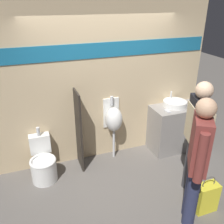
# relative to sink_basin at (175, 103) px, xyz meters

# --- Properties ---
(ground_plane) EXTENTS (16.00, 16.00, 0.00)m
(ground_plane) POSITION_rel_sink_basin_xyz_m (-1.31, -0.36, -0.93)
(ground_plane) COLOR #5B5651
(display_wall) EXTENTS (3.82, 0.07, 2.70)m
(display_wall) POSITION_rel_sink_basin_xyz_m (-1.31, 0.24, 0.43)
(display_wall) COLOR tan
(display_wall) RESTS_ON ground_plane
(sink_counter) EXTENTS (0.99, 0.53, 0.88)m
(sink_counter) POSITION_rel_sink_basin_xyz_m (0.05, -0.05, -0.49)
(sink_counter) COLOR gray
(sink_counter) RESTS_ON ground_plane
(sink_basin) EXTENTS (0.44, 0.44, 0.24)m
(sink_basin) POSITION_rel_sink_basin_xyz_m (0.00, 0.00, 0.00)
(sink_basin) COLOR white
(sink_basin) RESTS_ON sink_counter
(cell_phone) EXTENTS (0.07, 0.14, 0.01)m
(cell_phone) POSITION_rel_sink_basin_xyz_m (-0.25, -0.16, -0.05)
(cell_phone) COLOR #B7B7BC
(cell_phone) RESTS_ON sink_counter
(divider_near_counter) EXTENTS (0.03, 0.41, 1.40)m
(divider_near_counter) POSITION_rel_sink_basin_xyz_m (-1.83, 0.01, -0.23)
(divider_near_counter) COLOR #28231E
(divider_near_counter) RESTS_ON ground_plane
(urinal_near_counter) EXTENTS (0.31, 0.31, 1.18)m
(urinal_near_counter) POSITION_rel_sink_basin_xyz_m (-1.19, 0.07, -0.15)
(urinal_near_counter) COLOR silver
(urinal_near_counter) RESTS_ON ground_plane
(toilet) EXTENTS (0.42, 0.59, 0.83)m
(toilet) POSITION_rel_sink_basin_xyz_m (-2.48, -0.11, -0.67)
(toilet) COLOR white
(toilet) RESTS_ON ground_plane
(person_in_vest) EXTENTS (0.37, 0.59, 1.76)m
(person_in_vest) POSITION_rel_sink_basin_xyz_m (-0.41, -1.18, 0.09)
(person_in_vest) COLOR #3D3D42
(person_in_vest) RESTS_ON ground_plane
(person_with_lanyard) EXTENTS (0.41, 0.53, 1.75)m
(person_with_lanyard) POSITION_rel_sink_basin_xyz_m (-0.75, -1.64, 0.03)
(person_with_lanyard) COLOR #282D4C
(person_with_lanyard) RESTS_ON ground_plane
(shopping_bag) EXTENTS (0.32, 0.18, 0.58)m
(shopping_bag) POSITION_rel_sink_basin_xyz_m (-0.44, -1.59, -0.71)
(shopping_bag) COLOR yellow
(shopping_bag) RESTS_ON ground_plane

